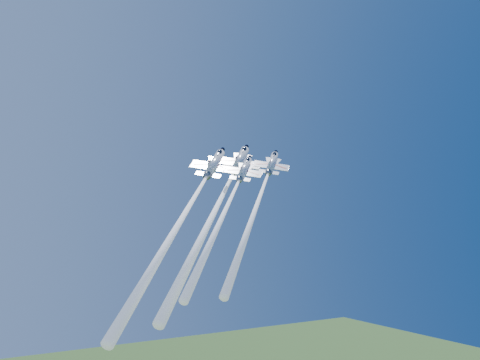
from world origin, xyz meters
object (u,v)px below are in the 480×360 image
jet_lead (218,205)px  jet_right (258,203)px  jet_left (186,212)px  jet_slot (226,208)px

jet_lead → jet_right: (5.38, -6.93, 0.40)m
jet_lead → jet_left: (-6.93, 0.77, -1.49)m
jet_right → jet_slot: (-7.03, 0.34, -1.11)m
jet_lead → jet_slot: 6.83m
jet_left → jet_slot: bearing=-15.7°
jet_left → jet_lead: bearing=32.3°
jet_lead → jet_left: jet_lead is taller
jet_left → jet_slot: 9.09m
jet_lead → jet_left: bearing=-147.7°
jet_lead → jet_left: 7.13m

